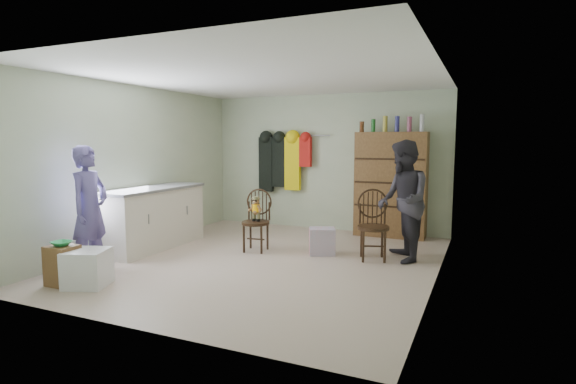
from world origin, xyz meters
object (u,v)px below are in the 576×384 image
at_px(chair_front, 257,215).
at_px(chair_far, 373,222).
at_px(counter, 153,217).
at_px(dresser, 391,184).

bearing_deg(chair_front, chair_far, -0.60).
distance_m(counter, chair_far, 3.35).
bearing_deg(dresser, chair_far, -87.27).
xyz_separation_m(counter, chair_far, (3.28, 0.70, 0.06)).
relative_size(chair_far, dresser, 0.47).
relative_size(counter, chair_front, 2.00).
height_order(counter, chair_front, counter).
bearing_deg(dresser, counter, -144.31).
bearing_deg(counter, dresser, 35.69).
relative_size(counter, chair_far, 1.89).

